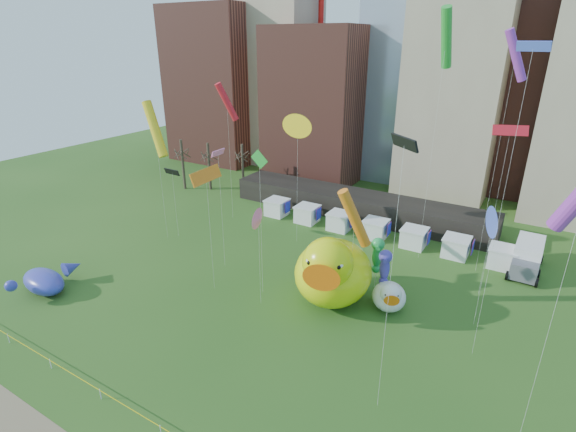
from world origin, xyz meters
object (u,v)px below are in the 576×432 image
Objects in this scene: small_duck at (389,296)px; seahorse_purple at (385,265)px; box_truck at (527,256)px; big_duck at (332,270)px; whale_inflatable at (46,280)px; seahorse_green at (377,253)px.

seahorse_purple reaches higher than small_duck.
box_truck is (11.54, 14.37, -2.40)m from seahorse_purple.
whale_inflatable is at bearing -166.92° from big_duck.
box_truck is at bearing 42.32° from whale_inflatable.
box_truck is at bearing 25.37° from seahorse_green.
whale_inflatable is at bearing -165.86° from seahorse_green.
big_duck is at bearing -136.40° from seahorse_green.
big_duck is 2.28× the size of small_duck.
seahorse_green is 2.55m from seahorse_purple.
seahorse_purple is at bearing 110.82° from small_duck.
box_truck reaches higher than whale_inflatable.
seahorse_green is 18.11m from box_truck.
whale_inflatable is at bearing -142.59° from box_truck.
small_duck is 18.70m from box_truck.
box_truck is at bearing 32.99° from small_duck.
small_duck is 0.86× the size of seahorse_purple.
seahorse_purple is at bearing 34.10° from whale_inflatable.
big_duck is 1.46× the size of whale_inflatable.
small_duck is at bearing -62.58° from seahorse_purple.
big_duck is 1.93× the size of seahorse_green.
small_duck is at bearing 31.64° from whale_inflatable.
seahorse_purple is (1.51, -2.06, -0.01)m from seahorse_green.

